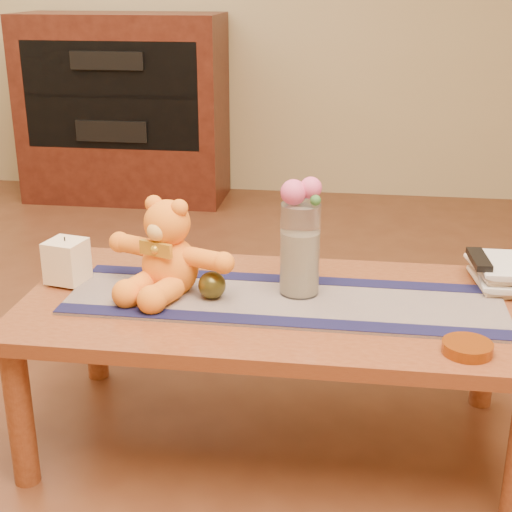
# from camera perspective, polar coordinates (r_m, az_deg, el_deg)

# --- Properties ---
(floor) EXTENTS (5.50, 5.50, 0.00)m
(floor) POSITION_cam_1_polar(r_m,az_deg,el_deg) (2.30, 1.27, -13.75)
(floor) COLOR #522917
(floor) RESTS_ON ground
(coffee_table_top) EXTENTS (1.40, 0.70, 0.04)m
(coffee_table_top) POSITION_cam_1_polar(r_m,az_deg,el_deg) (2.08, 1.36, -3.93)
(coffee_table_top) COLOR brown
(coffee_table_top) RESTS_ON floor
(table_leg_fl) EXTENTS (0.07, 0.07, 0.41)m
(table_leg_fl) POSITION_cam_1_polar(r_m,az_deg,el_deg) (2.11, -17.57, -11.56)
(table_leg_fl) COLOR brown
(table_leg_fl) RESTS_ON floor
(table_leg_bl) EXTENTS (0.07, 0.07, 0.41)m
(table_leg_bl) POSITION_cam_1_polar(r_m,az_deg,el_deg) (2.58, -12.23, -4.94)
(table_leg_bl) COLOR brown
(table_leg_bl) RESTS_ON floor
(table_leg_br) EXTENTS (0.07, 0.07, 0.41)m
(table_leg_br) POSITION_cam_1_polar(r_m,az_deg,el_deg) (2.47, 17.16, -6.61)
(table_leg_br) COLOR brown
(table_leg_br) RESTS_ON floor
(persian_runner) EXTENTS (1.20, 0.35, 0.01)m
(persian_runner) POSITION_cam_1_polar(r_m,az_deg,el_deg) (2.07, 2.16, -3.40)
(persian_runner) COLOR #181944
(persian_runner) RESTS_ON coffee_table_top
(runner_border_near) EXTENTS (1.20, 0.06, 0.00)m
(runner_border_near) POSITION_cam_1_polar(r_m,az_deg,el_deg) (1.94, 1.71, -4.99)
(runner_border_near) COLOR #121236
(runner_border_near) RESTS_ON persian_runner
(runner_border_far) EXTENTS (1.20, 0.06, 0.00)m
(runner_border_far) POSITION_cam_1_polar(r_m,az_deg,el_deg) (2.20, 2.57, -1.77)
(runner_border_far) COLOR #121236
(runner_border_far) RESTS_ON persian_runner
(teddy_bear) EXTENTS (0.47, 0.43, 0.26)m
(teddy_bear) POSITION_cam_1_polar(r_m,az_deg,el_deg) (2.10, -6.63, 0.69)
(teddy_bear) COLOR orange
(teddy_bear) RESTS_ON persian_runner
(pillar_candle) EXTENTS (0.12, 0.12, 0.12)m
(pillar_candle) POSITION_cam_1_polar(r_m,az_deg,el_deg) (2.24, -14.26, -0.36)
(pillar_candle) COLOR #FFE5BB
(pillar_candle) RESTS_ON persian_runner
(candle_wick) EXTENTS (0.00, 0.00, 0.01)m
(candle_wick) POSITION_cam_1_polar(r_m,az_deg,el_deg) (2.21, -14.41, 1.28)
(candle_wick) COLOR black
(candle_wick) RESTS_ON pillar_candle
(glass_vase) EXTENTS (0.11, 0.11, 0.26)m
(glass_vase) POSITION_cam_1_polar(r_m,az_deg,el_deg) (2.06, 3.38, 0.52)
(glass_vase) COLOR silver
(glass_vase) RESTS_ON persian_runner
(potpourri_fill) EXTENTS (0.09, 0.09, 0.18)m
(potpourri_fill) POSITION_cam_1_polar(r_m,az_deg,el_deg) (2.08, 3.35, -0.50)
(potpourri_fill) COLOR beige
(potpourri_fill) RESTS_ON glass_vase
(rose_left) EXTENTS (0.07, 0.07, 0.07)m
(rose_left) POSITION_cam_1_polar(r_m,az_deg,el_deg) (2.00, 2.88, 4.88)
(rose_left) COLOR #DC4D83
(rose_left) RESTS_ON glass_vase
(rose_right) EXTENTS (0.06, 0.06, 0.06)m
(rose_right) POSITION_cam_1_polar(r_m,az_deg,el_deg) (2.01, 4.20, 5.21)
(rose_right) COLOR #DC4D83
(rose_right) RESTS_ON glass_vase
(blue_flower_back) EXTENTS (0.04, 0.04, 0.04)m
(blue_flower_back) POSITION_cam_1_polar(r_m,az_deg,el_deg) (2.05, 3.83, 4.99)
(blue_flower_back) COLOR #4C58A6
(blue_flower_back) RESTS_ON glass_vase
(blue_flower_side) EXTENTS (0.04, 0.04, 0.04)m
(blue_flower_side) POSITION_cam_1_polar(r_m,az_deg,el_deg) (2.04, 2.67, 4.71)
(blue_flower_side) COLOR #4C58A6
(blue_flower_side) RESTS_ON glass_vase
(leaf_sprig) EXTENTS (0.03, 0.03, 0.03)m
(leaf_sprig) POSITION_cam_1_polar(r_m,az_deg,el_deg) (2.00, 4.56, 4.26)
(leaf_sprig) COLOR #33662D
(leaf_sprig) RESTS_ON glass_vase
(bronze_ball) EXTENTS (0.08, 0.08, 0.08)m
(bronze_ball) POSITION_cam_1_polar(r_m,az_deg,el_deg) (2.06, -3.37, -2.23)
(bronze_ball) COLOR #443E16
(bronze_ball) RESTS_ON persian_runner
(book_bottom) EXTENTS (0.19, 0.24, 0.02)m
(book_bottom) POSITION_cam_1_polar(r_m,az_deg,el_deg) (2.27, 16.42, -1.91)
(book_bottom) COLOR beige
(book_bottom) RESTS_ON coffee_table_top
(book_lower) EXTENTS (0.17, 0.23, 0.02)m
(book_lower) POSITION_cam_1_polar(r_m,az_deg,el_deg) (2.26, 16.61, -1.51)
(book_lower) COLOR beige
(book_lower) RESTS_ON book_bottom
(book_upper) EXTENTS (0.20, 0.25, 0.02)m
(book_upper) POSITION_cam_1_polar(r_m,az_deg,el_deg) (2.25, 16.35, -0.99)
(book_upper) COLOR beige
(book_upper) RESTS_ON book_lower
(book_top) EXTENTS (0.17, 0.23, 0.02)m
(book_top) POSITION_cam_1_polar(r_m,az_deg,el_deg) (2.24, 16.68, -0.59)
(book_top) COLOR beige
(book_top) RESTS_ON book_upper
(tv_remote) EXTENTS (0.06, 0.16, 0.02)m
(tv_remote) POSITION_cam_1_polar(r_m,az_deg,el_deg) (2.23, 16.66, -0.24)
(tv_remote) COLOR black
(tv_remote) RESTS_ON book_top
(amber_dish) EXTENTS (0.15, 0.15, 0.03)m
(amber_dish) POSITION_cam_1_polar(r_m,az_deg,el_deg) (1.86, 15.83, -6.76)
(amber_dish) COLOR #BF5914
(amber_dish) RESTS_ON coffee_table_top
(media_cabinet) EXTENTS (1.20, 0.50, 1.10)m
(media_cabinet) POSITION_cam_1_polar(r_m,az_deg,el_deg) (4.65, -10.03, 11.02)
(media_cabinet) COLOR #33110B
(media_cabinet) RESTS_ON floor
(cabinet_cavity) EXTENTS (1.02, 0.03, 0.61)m
(cabinet_cavity) POSITION_cam_1_polar(r_m,az_deg,el_deg) (4.41, -11.05, 11.90)
(cabinet_cavity) COLOR black
(cabinet_cavity) RESTS_ON media_cabinet
(cabinet_shelf) EXTENTS (1.02, 0.20, 0.02)m
(cabinet_shelf) POSITION_cam_1_polar(r_m,az_deg,el_deg) (4.49, -10.70, 12.07)
(cabinet_shelf) COLOR #33110B
(cabinet_shelf) RESTS_ON media_cabinet
(stereo_upper) EXTENTS (0.42, 0.28, 0.10)m
(stereo_upper) POSITION_cam_1_polar(r_m,az_deg,el_deg) (4.49, -10.79, 14.61)
(stereo_upper) COLOR black
(stereo_upper) RESTS_ON media_cabinet
(stereo_lower) EXTENTS (0.42, 0.28, 0.12)m
(stereo_lower) POSITION_cam_1_polar(r_m,az_deg,el_deg) (4.54, -10.46, 9.64)
(stereo_lower) COLOR black
(stereo_lower) RESTS_ON media_cabinet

